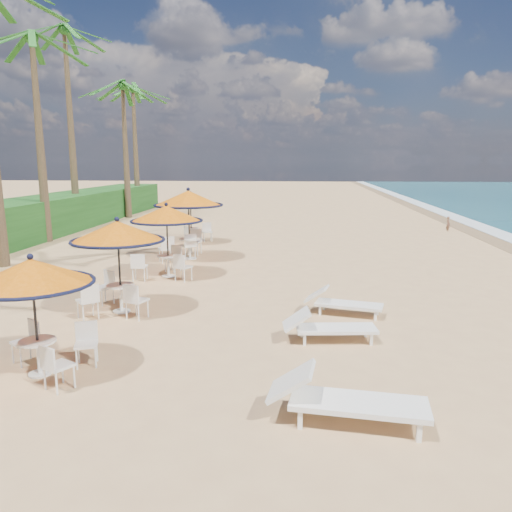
{
  "coord_description": "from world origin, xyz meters",
  "views": [
    {
      "loc": [
        -0.56,
        -7.94,
        3.63
      ],
      "look_at": [
        -1.72,
        4.65,
        1.2
      ],
      "focal_mm": 35.0,
      "sensor_mm": 36.0,
      "label": 1
    }
  ],
  "objects": [
    {
      "name": "palm_6",
      "position": [
        -11.74,
        23.39,
        7.66
      ],
      "size": [
        5.0,
        5.0,
        8.42
      ],
      "color": "brown",
      "rests_on": "ground"
    },
    {
      "name": "person",
      "position": [
        7.0,
        18.52,
        0.41
      ],
      "size": [
        0.25,
        0.33,
        0.83
      ],
      "primitive_type": "imported",
      "rotation": [
        0.0,
        0.0,
        1.77
      ],
      "color": "brown",
      "rests_on": "ground"
    },
    {
      "name": "station_4",
      "position": [
        -5.4,
        13.67,
        1.76
      ],
      "size": [
        2.21,
        2.21,
        2.3
      ],
      "color": "black",
      "rests_on": "ground"
    },
    {
      "name": "station_3",
      "position": [
        -4.75,
        10.08,
        1.94
      ],
      "size": [
        2.55,
        2.55,
        2.66
      ],
      "color": "black",
      "rests_on": "ground"
    },
    {
      "name": "lounger_far",
      "position": [
        0.41,
        3.67,
        0.31
      ],
      "size": [
        1.91,
        0.99,
        0.66
      ],
      "rotation": [
        0.0,
        0.0,
        -0.24
      ],
      "color": "white",
      "rests_on": "ground"
    },
    {
      "name": "ground",
      "position": [
        0.0,
        0.0,
        0.0
      ],
      "size": [
        160.0,
        160.0,
        0.0
      ],
      "primitive_type": "plane",
      "color": "tan",
      "rests_on": "ground"
    },
    {
      "name": "palm_4",
      "position": [
        -12.07,
        13.52,
        8.21
      ],
      "size": [
        5.0,
        5.0,
        9.0
      ],
      "color": "brown",
      "rests_on": "ground"
    },
    {
      "name": "palm_7",
      "position": [
        -12.54,
        27.68,
        8.04
      ],
      "size": [
        5.0,
        5.0,
        8.81
      ],
      "color": "brown",
      "rests_on": "ground"
    },
    {
      "name": "station_1",
      "position": [
        -4.94,
        3.37,
        1.7
      ],
      "size": [
        2.23,
        2.23,
        2.32
      ],
      "color": "black",
      "rests_on": "ground"
    },
    {
      "name": "station_2",
      "position": [
        -4.75,
        7.15,
        1.72
      ],
      "size": [
        2.25,
        2.25,
        2.35
      ],
      "color": "black",
      "rests_on": "ground"
    },
    {
      "name": "station_0",
      "position": [
        -4.97,
        -0.24,
        1.55
      ],
      "size": [
        2.04,
        2.04,
        2.12
      ],
      "color": "black",
      "rests_on": "ground"
    },
    {
      "name": "palm_5",
      "position": [
        -13.17,
        18.97,
        9.76
      ],
      "size": [
        5.0,
        5.0,
        10.65
      ],
      "color": "brown",
      "rests_on": "ground"
    },
    {
      "name": "lounger_near",
      "position": [
        0.05,
        -1.41,
        0.37
      ],
      "size": [
        2.28,
        0.94,
        0.79
      ],
      "rotation": [
        0.0,
        0.0,
        -0.12
      ],
      "color": "white",
      "rests_on": "ground"
    },
    {
      "name": "lounger_mid",
      "position": [
        -0.02,
        1.82,
        0.32
      ],
      "size": [
        1.95,
        0.8,
        0.68
      ],
      "rotation": [
        0.0,
        0.0,
        0.11
      ],
      "color": "white",
      "rests_on": "ground"
    }
  ]
}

